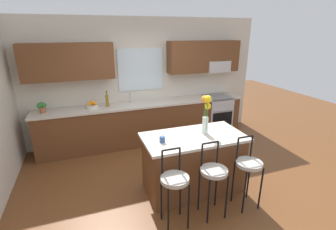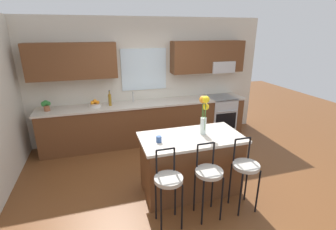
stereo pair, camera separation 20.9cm
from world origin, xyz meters
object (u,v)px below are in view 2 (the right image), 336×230
Objects in this scene: bar_stool_far at (245,169)px; flower_vase at (204,110)px; oven_range at (220,115)px; bar_stool_near at (168,182)px; mug_ceramic at (159,139)px; fruit_bowl_oranges at (95,104)px; potted_plant_small at (46,105)px; bottle_olive_oil at (110,100)px; kitchen_island at (191,163)px; bar_stool_middle at (209,175)px.

bar_stool_far is 1.71× the size of flower_vase.
bar_stool_near reaches higher than oven_range.
mug_ceramic is at bearing 151.78° from bar_stool_far.
flower_vase is 2.54× the size of fruit_bowl_oranges.
potted_plant_small reaches higher than oven_range.
bar_stool_near is at bearing -79.18° from bottle_olive_oil.
bar_stool_far is at bearing -42.57° from potted_plant_small.
bottle_olive_oil reaches higher than kitchen_island.
bar_stool_far reaches higher than kitchen_island.
potted_plant_small is at bearing 141.93° from flower_vase.
fruit_bowl_oranges is at bearing 124.35° from kitchen_island.
kitchen_island is 3.06m from potted_plant_small.
bar_stool_near is at bearing -93.25° from mug_ceramic.
potted_plant_small is at bearing -179.85° from fruit_bowl_oranges.
bar_stool_middle is at bearing -68.02° from bottle_olive_oil.
bottle_olive_oil is (-2.59, 0.02, 0.59)m from oven_range.
bottle_olive_oil reaches higher than bar_stool_near.
bar_stool_middle is 11.58× the size of mug_ceramic.
bottle_olive_oil is 1.51× the size of potted_plant_small.
bar_stool_near is 1.00× the size of bar_stool_middle.
bar_stool_near is 1.10m from bar_stool_far.
fruit_bowl_oranges is at bearing 179.24° from bottle_olive_oil.
bar_stool_far is at bearing -111.19° from oven_range.
bottle_olive_oil is (-1.04, 1.97, 0.59)m from kitchen_island.
bar_stool_near is at bearing -129.24° from oven_range.
bar_stool_middle is 2.82m from bottle_olive_oil.
bar_stool_middle is 0.55m from bar_stool_far.
bottle_olive_oil is at bearing 111.98° from bar_stool_middle.
fruit_bowl_oranges is (-1.35, 1.97, 0.51)m from kitchen_island.
potted_plant_small reaches higher than kitchen_island.
fruit_bowl_oranges is 0.31m from bottle_olive_oil.
oven_range is 0.88× the size of bar_stool_far.
kitchen_island is at bearing 48.46° from bar_stool_near.
fruit_bowl_oranges reaches higher than kitchen_island.
bar_stool_near is at bearing -131.54° from kitchen_island.
bar_stool_near is 1.00× the size of bar_stool_far.
potted_plant_small is (-0.92, -0.00, 0.07)m from fruit_bowl_oranges.
bar_stool_middle is 4.34× the size of fruit_bowl_oranges.
bottle_olive_oil is (-0.53, 2.02, 0.09)m from mug_ceramic.
flower_vase is 6.78× the size of mug_ceramic.
potted_plant_small is (-2.82, 2.59, 0.41)m from bar_stool_far.
mug_ceramic is at bearing -173.50° from flower_vase.
flower_vase reaches higher than kitchen_island.
fruit_bowl_oranges is (-1.55, 1.94, -0.33)m from flower_vase.
mug_ceramic is at bearing -75.34° from bottle_olive_oil.
oven_range is 3.31m from bar_stool_near.
bar_stool_far is 3.23m from fruit_bowl_oranges.
bar_stool_middle and bar_stool_far have the same top height.
potted_plant_small is (-1.22, 0.00, -0.01)m from bottle_olive_oil.
flower_vase is at bearing -51.36° from fruit_bowl_oranges.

